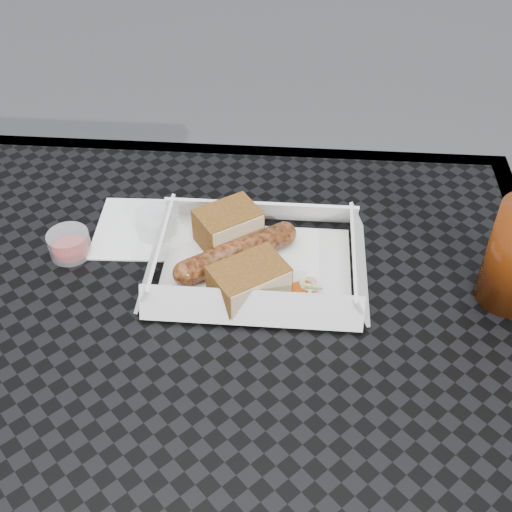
# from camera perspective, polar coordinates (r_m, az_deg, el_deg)

# --- Properties ---
(patio_table) EXTENTS (0.80, 0.80, 0.74)m
(patio_table) POSITION_cam_1_polar(r_m,az_deg,el_deg) (0.73, -5.25, -12.63)
(patio_table) COLOR black
(patio_table) RESTS_ON ground
(food_tray) EXTENTS (0.22, 0.15, 0.00)m
(food_tray) POSITION_cam_1_polar(r_m,az_deg,el_deg) (0.76, 0.06, -1.05)
(food_tray) COLOR white
(food_tray) RESTS_ON patio_table
(bratwurst) EXTENTS (0.14, 0.11, 0.03)m
(bratwurst) POSITION_cam_1_polar(r_m,az_deg,el_deg) (0.75, -1.74, 0.27)
(bratwurst) COLOR brown
(bratwurst) RESTS_ON food_tray
(bread_near) EXTENTS (0.09, 0.08, 0.05)m
(bread_near) POSITION_cam_1_polar(r_m,az_deg,el_deg) (0.78, -2.50, 2.66)
(bread_near) COLOR brown
(bread_near) RESTS_ON food_tray
(bread_far) EXTENTS (0.10, 0.09, 0.04)m
(bread_far) POSITION_cam_1_polar(r_m,az_deg,el_deg) (0.71, -0.63, -2.29)
(bread_far) COLOR brown
(bread_far) RESTS_ON food_tray
(veg_garnish) EXTENTS (0.03, 0.03, 0.00)m
(veg_garnish) POSITION_cam_1_polar(r_m,az_deg,el_deg) (0.73, 4.50, -2.90)
(veg_garnish) COLOR #D54509
(veg_garnish) RESTS_ON food_tray
(napkin) EXTENTS (0.12, 0.12, 0.00)m
(napkin) POSITION_cam_1_polar(r_m,az_deg,el_deg) (0.82, -9.93, 2.42)
(napkin) COLOR white
(napkin) RESTS_ON patio_table
(condiment_cup_sauce) EXTENTS (0.05, 0.05, 0.03)m
(condiment_cup_sauce) POSITION_cam_1_polar(r_m,az_deg,el_deg) (0.80, -16.26, 1.03)
(condiment_cup_sauce) COLOR #950F0A
(condiment_cup_sauce) RESTS_ON patio_table
(condiment_cup_empty) EXTENTS (0.05, 0.05, 0.03)m
(condiment_cup_empty) POSITION_cam_1_polar(r_m,az_deg,el_deg) (0.81, -8.85, 2.89)
(condiment_cup_empty) COLOR silver
(condiment_cup_empty) RESTS_ON patio_table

